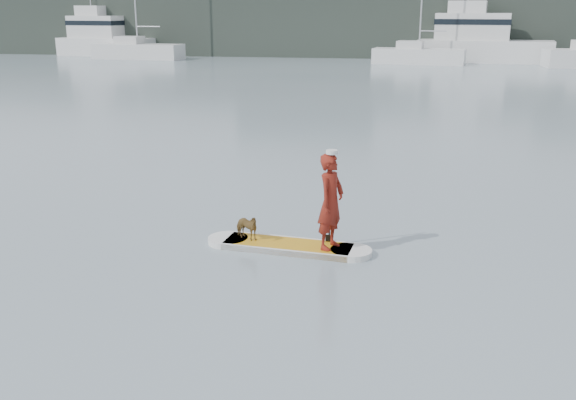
% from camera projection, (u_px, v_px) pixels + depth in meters
% --- Properties ---
extents(ground, '(140.00, 140.00, 0.00)m').
position_uv_depth(ground, '(404.00, 241.00, 12.94)').
color(ground, slate).
rests_on(ground, ground).
extents(paddleboard, '(3.29, 1.05, 0.12)m').
position_uv_depth(paddleboard, '(288.00, 246.00, 12.52)').
color(paddleboard, '#CA8A13').
rests_on(paddleboard, ground).
extents(paddler, '(0.66, 0.78, 1.83)m').
position_uv_depth(paddler, '(331.00, 202.00, 12.02)').
color(paddler, maroon).
rests_on(paddler, paddleboard).
extents(white_cap, '(0.22, 0.22, 0.07)m').
position_uv_depth(white_cap, '(332.00, 152.00, 11.75)').
color(white_cap, silver).
rests_on(white_cap, paddler).
extents(dog, '(0.67, 0.54, 0.52)m').
position_uv_depth(dog, '(246.00, 227.00, 12.65)').
color(dog, brown).
rests_on(dog, paddleboard).
extents(paddle, '(0.10, 0.30, 2.00)m').
position_uv_depth(paddle, '(329.00, 209.00, 12.40)').
color(paddle, black).
rests_on(paddle, ground).
extents(sailboat_b, '(8.71, 3.41, 12.63)m').
position_uv_depth(sailboat_b, '(137.00, 49.00, 60.09)').
color(sailboat_b, silver).
rests_on(sailboat_b, ground).
extents(sailboat_d, '(7.97, 3.58, 11.33)m').
position_uv_depth(sailboat_d, '(418.00, 54.00, 54.60)').
color(sailboat_d, silver).
rests_on(sailboat_d, ground).
extents(motor_yacht_a, '(11.90, 5.31, 6.89)m').
position_uv_depth(motor_yacht_a, '(479.00, 39.00, 56.54)').
color(motor_yacht_a, silver).
rests_on(motor_yacht_a, ground).
extents(motor_yacht_b, '(10.12, 5.01, 6.39)m').
position_uv_depth(motor_yacht_b, '(102.00, 37.00, 64.14)').
color(motor_yacht_b, silver).
rests_on(motor_yacht_b, ground).
extents(shore_mass, '(90.00, 6.00, 6.00)m').
position_uv_depth(shore_mass, '(407.00, 25.00, 62.10)').
color(shore_mass, black).
rests_on(shore_mass, ground).
extents(shore_building_west, '(14.00, 4.00, 9.00)m').
position_uv_depth(shore_building_west, '(307.00, 9.00, 64.28)').
color(shore_building_west, black).
rests_on(shore_building_west, ground).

